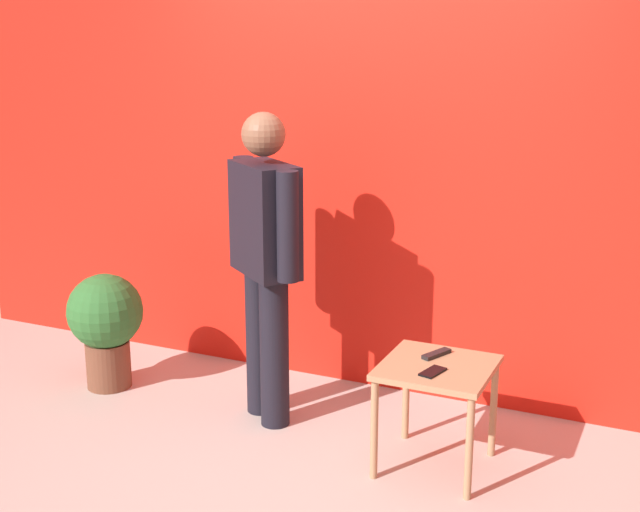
# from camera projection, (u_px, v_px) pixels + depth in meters

# --- Properties ---
(ground_plane) EXTENTS (12.00, 12.00, 0.00)m
(ground_plane) POSITION_uv_depth(u_px,v_px,m) (279.00, 473.00, 4.08)
(ground_plane) COLOR #B7B2A8
(back_wall_red) EXTENTS (5.80, 0.12, 2.90)m
(back_wall_red) POSITION_uv_depth(u_px,v_px,m) (376.00, 140.00, 4.79)
(back_wall_red) COLOR red
(back_wall_red) RESTS_ON ground_plane
(standing_person) EXTENTS (0.58, 0.48, 1.66)m
(standing_person) POSITION_uv_depth(u_px,v_px,m) (266.00, 253.00, 4.44)
(standing_person) COLOR black
(standing_person) RESTS_ON ground_plane
(side_table) EXTENTS (0.51, 0.51, 0.53)m
(side_table) POSITION_uv_depth(u_px,v_px,m) (437.00, 380.00, 4.03)
(side_table) COLOR tan
(side_table) RESTS_ON ground_plane
(cell_phone) EXTENTS (0.10, 0.16, 0.01)m
(cell_phone) POSITION_uv_depth(u_px,v_px,m) (433.00, 372.00, 3.92)
(cell_phone) COLOR black
(cell_phone) RESTS_ON side_table
(tv_remote) EXTENTS (0.11, 0.17, 0.02)m
(tv_remote) POSITION_uv_depth(u_px,v_px,m) (436.00, 354.00, 4.12)
(tv_remote) COLOR black
(tv_remote) RESTS_ON side_table
(potted_plant) EXTENTS (0.44, 0.44, 0.69)m
(potted_plant) POSITION_uv_depth(u_px,v_px,m) (106.00, 321.00, 4.98)
(potted_plant) COLOR brown
(potted_plant) RESTS_ON ground_plane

